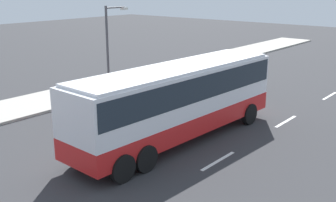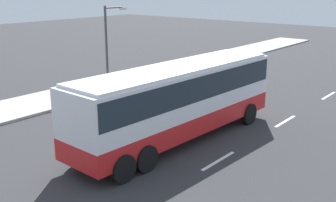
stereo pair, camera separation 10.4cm
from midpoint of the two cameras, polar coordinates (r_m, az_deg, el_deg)
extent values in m
plane|color=#333335|center=(18.58, -3.69, -6.55)|extent=(120.00, 120.00, 0.00)
cube|color=#A8A399|center=(25.88, -19.76, -0.77)|extent=(80.00, 4.00, 0.15)
cube|color=white|center=(17.41, 6.83, -8.23)|extent=(2.40, 0.16, 0.01)
cube|color=white|center=(22.93, 15.83, -2.71)|extent=(2.40, 0.16, 0.01)
cube|color=white|center=(29.07, 21.29, 0.71)|extent=(2.40, 0.16, 0.01)
cube|color=red|center=(19.15, 1.32, -2.64)|extent=(11.76, 3.06, 0.89)
cube|color=silver|center=(18.74, 1.35, 1.51)|extent=(11.76, 3.06, 1.98)
cube|color=#1E2833|center=(18.67, 1.35, 2.39)|extent=(11.53, 3.08, 1.09)
cube|color=#1E2833|center=(23.33, 10.62, 4.37)|extent=(0.22, 2.38, 1.58)
cube|color=silver|center=(18.51, 1.37, 4.66)|extent=(11.29, 2.88, 0.12)
cylinder|color=black|center=(23.20, 5.75, -0.53)|extent=(1.11, 0.34, 1.10)
cylinder|color=black|center=(21.91, 11.01, -1.75)|extent=(1.11, 0.34, 1.10)
cylinder|color=black|center=(17.88, -8.96, -5.74)|extent=(1.11, 0.34, 1.10)
cylinder|color=black|center=(16.17, -3.27, -7.98)|extent=(1.11, 0.34, 1.10)
cylinder|color=black|center=(17.21, -12.06, -6.79)|extent=(1.11, 0.34, 1.10)
cylinder|color=black|center=(15.42, -6.45, -9.29)|extent=(1.11, 0.34, 1.10)
cube|color=white|center=(27.87, 7.11, 2.34)|extent=(4.87, 2.07, 0.56)
cube|color=black|center=(27.42, 6.67, 3.36)|extent=(2.71, 1.82, 0.58)
cylinder|color=black|center=(29.81, 7.65, 2.66)|extent=(0.65, 0.23, 0.64)
cylinder|color=black|center=(28.88, 10.51, 2.10)|extent=(0.65, 0.23, 0.64)
cylinder|color=black|center=(27.09, 3.44, 1.43)|extent=(0.65, 0.23, 0.64)
cylinder|color=black|center=(26.07, 6.45, 0.77)|extent=(0.65, 0.23, 0.64)
cylinder|color=#47474C|center=(27.25, -8.62, 7.03)|extent=(0.16, 0.16, 5.62)
cylinder|color=#47474C|center=(27.51, -7.59, 12.72)|extent=(1.61, 0.10, 0.10)
cube|color=silver|center=(28.07, -6.36, 12.62)|extent=(0.50, 0.24, 0.16)
camera|label=1|loc=(0.05, 89.84, 0.05)|focal=43.94mm
camera|label=2|loc=(0.05, -90.16, -0.05)|focal=43.94mm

